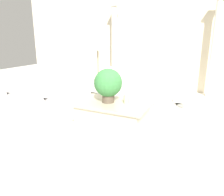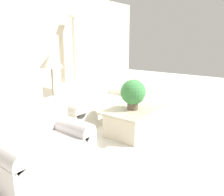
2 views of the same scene
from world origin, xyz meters
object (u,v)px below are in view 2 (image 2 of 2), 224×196
at_px(coffee_table, 134,120).
at_px(loveseat, 37,144).
at_px(floor_lamp, 51,63).
at_px(potted_plant, 133,93).
at_px(sofa_long, 91,103).

bearing_deg(coffee_table, loveseat, 165.94).
bearing_deg(floor_lamp, potted_plant, -54.50).
distance_m(potted_plant, floor_lamp, 1.58).
bearing_deg(coffee_table, sofa_long, 83.60).
bearing_deg(potted_plant, floor_lamp, 125.50).
xyz_separation_m(potted_plant, floor_lamp, (-0.87, 1.21, 0.53)).
xyz_separation_m(sofa_long, floor_lamp, (-1.08, -0.04, 1.01)).
bearing_deg(floor_lamp, loveseat, -140.48).
distance_m(sofa_long, floor_lamp, 1.48).
bearing_deg(loveseat, sofa_long, 21.63).
bearing_deg(loveseat, coffee_table, -14.06).
bearing_deg(coffee_table, potted_plant, -177.20).
distance_m(loveseat, floor_lamp, 1.54).
xyz_separation_m(loveseat, coffee_table, (1.85, -0.46, -0.09)).
relative_size(coffee_table, potted_plant, 2.20).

